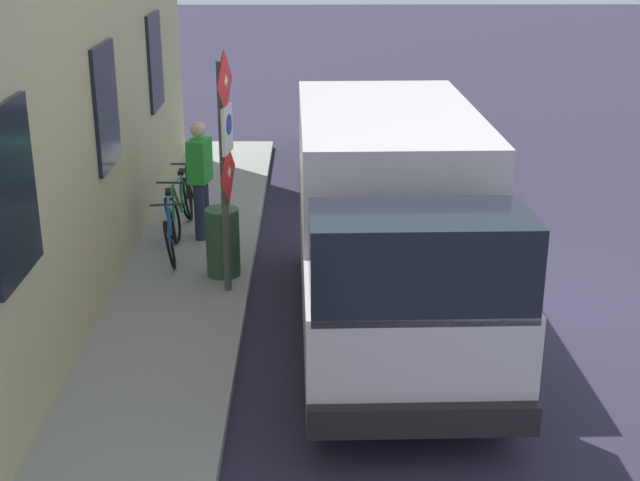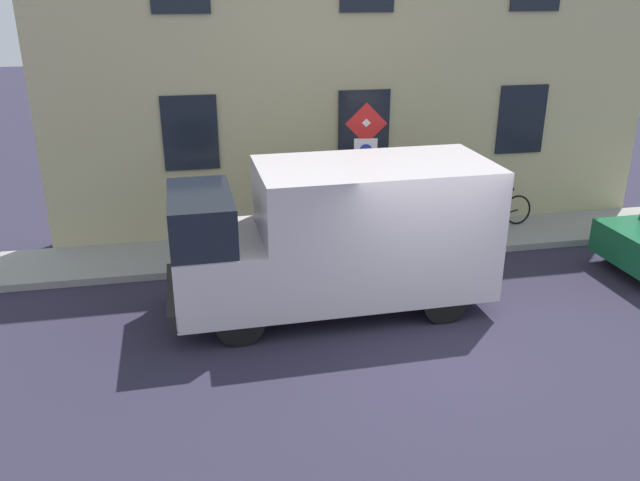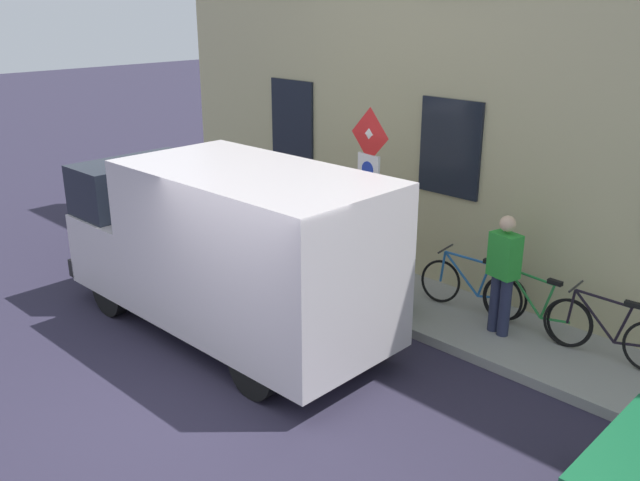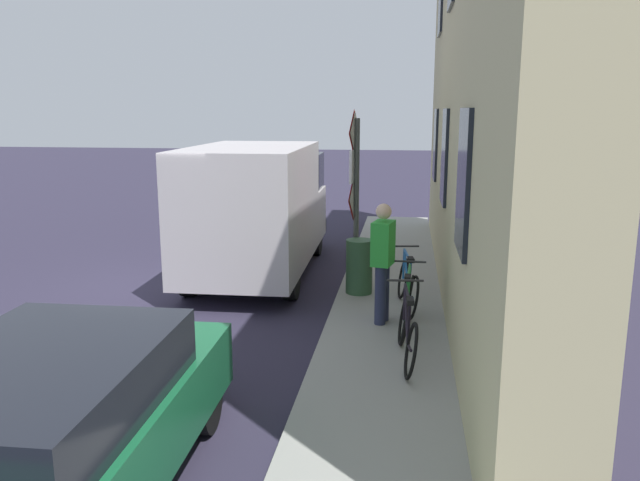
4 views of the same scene
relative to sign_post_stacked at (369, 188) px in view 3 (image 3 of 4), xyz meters
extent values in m
plane|color=#292538|center=(-3.33, -0.36, -1.98)|extent=(80.00, 80.00, 0.00)
cube|color=gray|center=(0.65, -0.36, -1.91)|extent=(1.70, 15.05, 0.14)
cube|color=#BFB586|center=(1.85, -0.36, 1.78)|extent=(0.70, 13.05, 7.51)
cube|color=black|center=(1.48, -0.36, 0.43)|extent=(0.06, 1.10, 1.50)
cube|color=black|center=(1.48, 3.23, 0.43)|extent=(0.06, 1.10, 1.50)
cylinder|color=#474C47|center=(0.05, -0.01, -0.41)|extent=(0.09, 0.09, 2.86)
pyramid|color=silver|center=(-0.03, 0.00, 0.77)|extent=(0.11, 0.50, 0.50)
pyramid|color=red|center=(-0.03, 0.00, 0.77)|extent=(0.09, 0.56, 0.56)
cube|color=white|center=(-0.01, 0.00, 0.22)|extent=(0.10, 0.44, 0.56)
cylinder|color=#1933B2|center=(-0.04, 0.00, 0.28)|extent=(0.04, 0.24, 0.24)
pyramid|color=silver|center=(-0.03, 0.00, -0.33)|extent=(0.11, 0.50, 0.50)
pyramid|color=red|center=(-0.03, 0.00, -0.33)|extent=(0.09, 0.56, 0.56)
cube|color=silver|center=(-1.89, 0.35, -0.57)|extent=(2.08, 3.84, 2.18)
cube|color=silver|center=(-1.94, 2.95, -1.10)|extent=(2.03, 1.44, 1.10)
cube|color=black|center=(-1.95, 3.16, -0.20)|extent=(1.94, 1.02, 0.84)
cube|color=black|center=(-1.96, 3.70, -1.47)|extent=(2.00, 0.20, 0.28)
cylinder|color=black|center=(-2.82, 2.69, -1.60)|extent=(0.24, 0.76, 0.76)
cylinder|color=black|center=(-1.06, 2.73, -1.60)|extent=(0.24, 0.76, 0.76)
cylinder|color=black|center=(-2.75, -0.64, -1.60)|extent=(0.24, 0.76, 0.76)
cylinder|color=black|center=(-0.99, -0.60, -1.60)|extent=(0.24, 0.76, 0.76)
torus|color=black|center=(0.91, -2.79, -1.51)|extent=(0.20, 0.67, 0.66)
cylinder|color=black|center=(0.94, -3.13, -1.30)|extent=(0.09, 0.60, 0.60)
cylinder|color=black|center=(0.94, -3.21, -1.03)|extent=(0.10, 0.73, 0.07)
cylinder|color=black|center=(0.97, -3.49, -1.32)|extent=(0.05, 0.19, 0.55)
cylinder|color=black|center=(0.98, -3.63, -1.55)|extent=(0.07, 0.43, 0.12)
cylinder|color=black|center=(0.91, -2.82, -1.26)|extent=(0.04, 0.09, 0.50)
cube|color=black|center=(0.97, -3.57, -1.01)|extent=(0.10, 0.21, 0.06)
cylinder|color=#262626|center=(0.91, -2.84, -0.96)|extent=(0.46, 0.07, 0.03)
torus|color=black|center=(0.97, -1.77, -1.51)|extent=(0.17, 0.67, 0.66)
torus|color=black|center=(0.93, -2.82, -1.51)|extent=(0.17, 0.67, 0.66)
cylinder|color=#25883B|center=(0.96, -2.10, -1.30)|extent=(0.06, 0.60, 0.60)
cylinder|color=#25883B|center=(0.96, -2.18, -1.03)|extent=(0.07, 0.73, 0.07)
cylinder|color=#25883B|center=(0.94, -2.47, -1.32)|extent=(0.04, 0.19, 0.55)
cylinder|color=#25883B|center=(0.94, -2.60, -1.55)|extent=(0.05, 0.43, 0.12)
cylinder|color=#25883B|center=(0.97, -1.79, -1.26)|extent=(0.04, 0.09, 0.50)
cube|color=black|center=(0.94, -2.54, -1.01)|extent=(0.09, 0.20, 0.06)
cylinder|color=#262626|center=(0.97, -1.82, -0.96)|extent=(0.46, 0.05, 0.03)
torus|color=black|center=(0.88, -0.74, -1.51)|extent=(0.24, 0.67, 0.66)
torus|color=black|center=(1.02, -1.78, -1.51)|extent=(0.24, 0.67, 0.66)
cylinder|color=#2261AA|center=(0.92, -1.08, -1.30)|extent=(0.12, 0.60, 0.60)
cylinder|color=#2261AA|center=(0.94, -1.15, -1.03)|extent=(0.14, 0.72, 0.07)
cylinder|color=#2261AA|center=(0.98, -1.44, -1.32)|extent=(0.06, 0.19, 0.55)
cylinder|color=#2261AA|center=(0.99, -1.57, -1.55)|extent=(0.10, 0.43, 0.12)
cylinder|color=#2261AA|center=(0.88, -0.77, -1.26)|extent=(0.05, 0.09, 0.50)
cube|color=black|center=(0.99, -1.51, -1.01)|extent=(0.11, 0.21, 0.06)
cylinder|color=#262626|center=(0.88, -0.79, -0.96)|extent=(0.46, 0.09, 0.03)
cylinder|color=#262B47|center=(0.57, -2.04, -1.41)|extent=(0.16, 0.16, 0.85)
cylinder|color=#262B47|center=(0.61, -1.86, -1.41)|extent=(0.16, 0.16, 0.85)
cube|color=green|center=(0.59, -1.95, -0.68)|extent=(0.34, 0.45, 0.62)
sphere|color=beige|center=(0.59, -1.95, -0.23)|extent=(0.22, 0.22, 0.22)
cylinder|color=#2D5133|center=(0.15, -0.52, -1.39)|extent=(0.44, 0.44, 0.90)
camera|label=1|loc=(-1.01, 10.32, 2.58)|focal=49.92mm
camera|label=2|loc=(-11.58, 3.18, 3.19)|focal=36.25mm
camera|label=3|loc=(-7.31, -6.34, 2.62)|focal=38.53mm
camera|label=4|loc=(0.90, -10.57, 1.16)|focal=35.15mm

